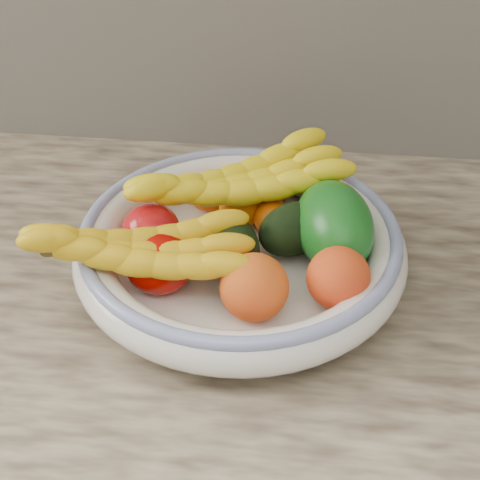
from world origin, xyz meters
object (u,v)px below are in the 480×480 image
at_px(fruit_bowl, 240,248).
at_px(banana_bunch_front, 139,255).
at_px(green_mango, 334,226).
at_px(banana_bunch_back, 237,188).

distance_m(fruit_bowl, banana_bunch_front, 0.13).
height_order(green_mango, banana_bunch_front, green_mango).
bearing_deg(banana_bunch_back, banana_bunch_front, -150.52).
relative_size(fruit_bowl, banana_bunch_front, 1.46).
xyz_separation_m(banana_bunch_back, banana_bunch_front, (-0.09, -0.14, -0.01)).
distance_m(green_mango, banana_bunch_back, 0.13).
xyz_separation_m(fruit_bowl, banana_bunch_back, (-0.01, 0.07, 0.04)).
bearing_deg(green_mango, fruit_bowl, 172.71).
xyz_separation_m(green_mango, banana_bunch_back, (-0.12, 0.05, 0.01)).
bearing_deg(banana_bunch_back, green_mango, -48.98).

